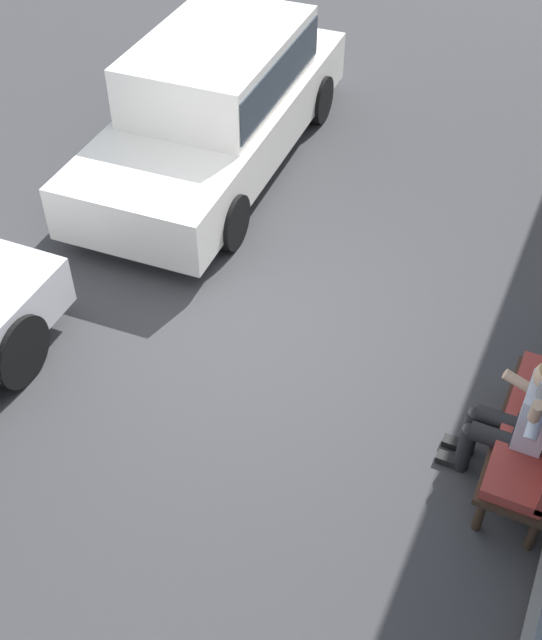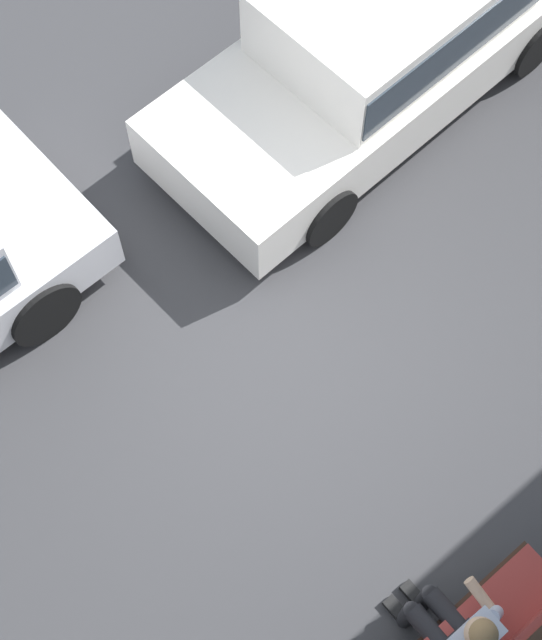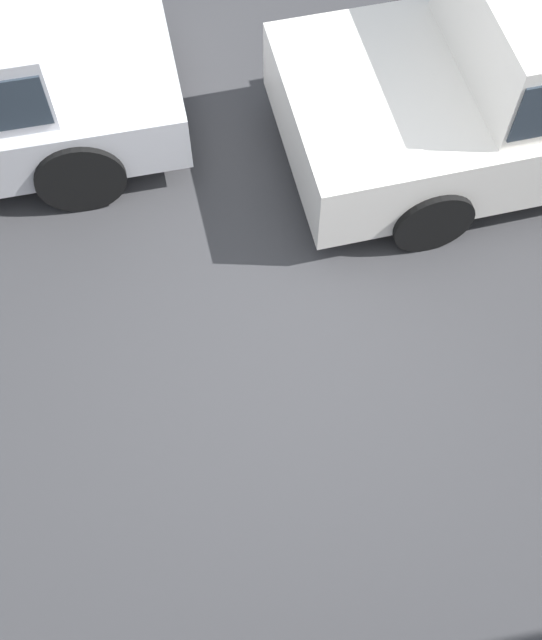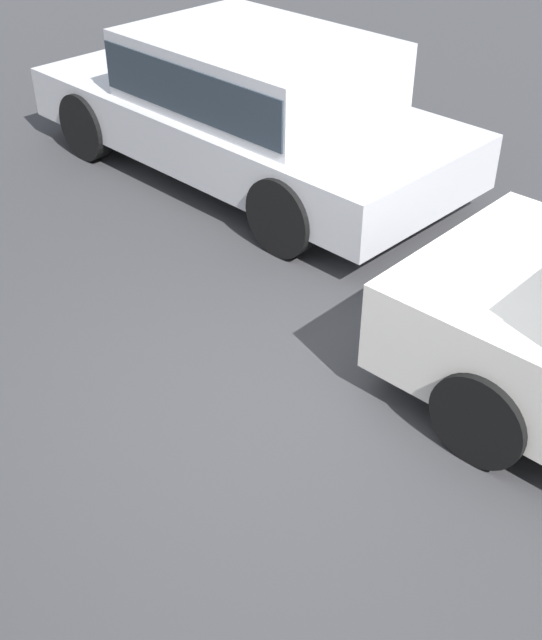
% 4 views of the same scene
% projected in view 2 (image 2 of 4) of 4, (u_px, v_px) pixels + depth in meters
% --- Properties ---
extents(ground_plane, '(60.00, 60.00, 0.00)m').
position_uv_depth(ground_plane, '(276.00, 352.00, 8.49)').
color(ground_plane, '#38383A').
extents(person_on_phone, '(0.73, 0.74, 1.31)m').
position_uv_depth(person_on_phone, '(457.00, 633.00, 6.82)').
color(person_on_phone, black).
rests_on(person_on_phone, ground_plane).
extents(parked_car_near, '(4.65, 2.00, 1.52)m').
position_uv_depth(parked_car_near, '(384.00, 34.00, 8.97)').
color(parked_car_near, white).
rests_on(parked_car_near, ground_plane).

